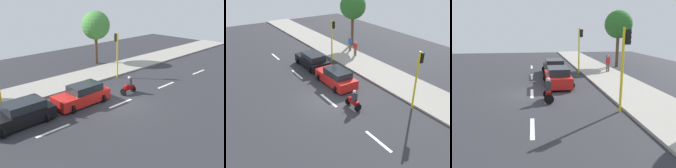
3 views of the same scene
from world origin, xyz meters
TOP-DOWN VIEW (x-y plane):
  - ground_plane at (0.00, 0.00)m, footprint 40.00×60.00m
  - sidewalk at (7.00, 0.00)m, footprint 4.00×60.00m
  - lane_stripe_far_north at (0.00, -12.00)m, footprint 0.20×2.40m
  - lane_stripe_north at (0.00, -6.00)m, footprint 0.20×2.40m
  - lane_stripe_mid at (0.00, 0.00)m, footprint 0.20×2.40m
  - lane_stripe_south at (0.00, 6.00)m, footprint 0.20×2.40m
  - car_black at (2.22, 6.98)m, footprint 2.33×4.40m
  - car_red at (2.05, 2.12)m, footprint 2.25×4.38m
  - motorcycle at (1.01, -1.96)m, footprint 0.60×1.30m
  - traffic_light_corner at (4.85, -4.37)m, footprint 0.49×0.24m
  - street_tree_north at (10.43, -6.50)m, footprint 3.28×3.28m

SIDE VIEW (x-z plane):
  - ground_plane at x=0.00m, z-range -0.10..0.00m
  - lane_stripe_far_north at x=0.00m, z-range 0.00..0.01m
  - lane_stripe_north at x=0.00m, z-range 0.00..0.01m
  - lane_stripe_mid at x=0.00m, z-range 0.00..0.01m
  - lane_stripe_south at x=0.00m, z-range 0.00..0.01m
  - sidewalk at x=7.00m, z-range 0.00..0.15m
  - motorcycle at x=1.01m, z-range -0.12..1.41m
  - car_red at x=2.05m, z-range -0.05..1.47m
  - car_black at x=2.22m, z-range -0.05..1.47m
  - traffic_light_corner at x=4.85m, z-range 0.68..5.18m
  - street_tree_north at x=10.43m, z-range 1.40..7.54m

